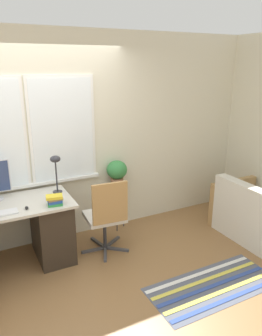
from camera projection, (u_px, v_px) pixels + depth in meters
name	position (u px, v px, depth m)	size (l,w,h in m)	color
ground_plane	(54.00, 274.00, 3.72)	(14.00, 14.00, 0.00)	olive
wall_back_with_window	(29.00, 143.00, 4.01)	(9.00, 0.12, 2.70)	beige
mouse	(27.00, 208.00, 3.54)	(0.04, 0.06, 0.03)	black
desk_lamp	(56.00, 164.00, 3.90)	(0.12, 0.12, 0.46)	#2D2D33
book_stack	(55.00, 200.00, 3.63)	(0.20, 0.16, 0.11)	green
office_chair_swivel	(106.00, 215.00, 4.01)	(0.59, 0.61, 0.98)	#47474C
couch_loveseat	(258.00, 217.00, 4.45)	(0.81, 1.15, 0.81)	silver
plant_stand	(117.00, 194.00, 4.61)	(0.23, 0.23, 0.62)	#333338
potted_plant	(117.00, 172.00, 4.51)	(0.28, 0.28, 0.39)	#9E6B4C
floor_rug_striped	(213.00, 286.00, 3.51)	(1.44, 0.64, 0.01)	#565B6B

